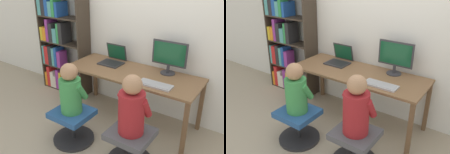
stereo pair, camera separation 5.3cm
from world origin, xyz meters
TOP-DOWN VIEW (x-y plane):
  - ground_plane at (0.00, 0.00)m, footprint 14.00×14.00m
  - wall_back at (0.00, 0.78)m, footprint 10.00×0.05m
  - desk at (0.00, 0.36)m, footprint 1.86×0.72m
  - desktop_monitor at (0.42, 0.59)m, footprint 0.47×0.20m
  - laptop at (-0.41, 0.50)m, footprint 0.33×0.32m
  - keyboard at (0.44, 0.16)m, footprint 0.41×0.17m
  - computer_mouse_by_keyboard at (0.16, 0.16)m, footprint 0.07×0.11m
  - office_chair_left at (0.44, -0.41)m, footprint 0.53×0.53m
  - office_chair_right at (-0.38, -0.46)m, footprint 0.53×0.53m
  - person_at_monitor at (0.44, -0.41)m, footprint 0.35×0.31m
  - person_at_laptop at (-0.38, -0.46)m, footprint 0.32×0.29m
  - bookshelf at (-1.60, 0.56)m, footprint 0.91×0.31m

SIDE VIEW (x-z plane):
  - ground_plane at x=0.00m, z-range 0.00..0.00m
  - office_chair_left at x=0.44m, z-range 0.02..0.45m
  - office_chair_right at x=-0.38m, z-range 0.02..0.45m
  - desk at x=0.00m, z-range 0.31..1.07m
  - person_at_laptop at x=-0.38m, z-range 0.40..1.04m
  - person_at_monitor at x=0.44m, z-range 0.40..1.07m
  - keyboard at x=0.44m, z-range 0.76..0.79m
  - computer_mouse_by_keyboard at x=0.16m, z-range 0.76..0.79m
  - laptop at x=-0.41m, z-range 0.68..0.95m
  - bookshelf at x=-1.60m, z-range -0.02..1.74m
  - desktop_monitor at x=0.42m, z-range 0.78..1.22m
  - wall_back at x=0.00m, z-range 0.00..2.60m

